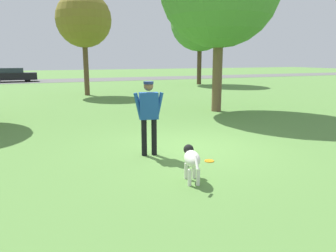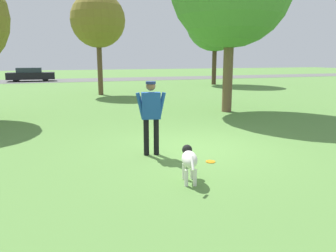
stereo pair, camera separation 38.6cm
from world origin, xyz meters
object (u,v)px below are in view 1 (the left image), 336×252
(parked_car_black, at_px, (12,75))
(frisbee, at_px, (209,161))
(person, at_px, (149,112))
(dog, at_px, (192,159))
(tree_far_right, at_px, (200,21))
(tree_mid_center, at_px, (84,20))

(parked_car_black, bearing_deg, frisbee, -79.23)
(person, relative_size, dog, 1.81)
(person, relative_size, parked_car_black, 0.39)
(dog, xyz_separation_m, parked_car_black, (-4.35, 30.43, 0.23))
(person, relative_size, frisbee, 8.14)
(tree_far_right, height_order, parked_car_black, tree_far_right)
(person, height_order, frisbee, person)
(dog, bearing_deg, frisbee, -29.47)
(dog, xyz_separation_m, tree_far_right, (11.18, 20.78, 4.98))
(tree_mid_center, xyz_separation_m, tree_far_right, (10.62, 5.03, 0.86))
(frisbee, distance_m, parked_car_black, 29.98)
(dog, bearing_deg, tree_mid_center, 13.45)
(person, relative_size, tree_mid_center, 0.28)
(frisbee, bearing_deg, dog, -134.94)
(person, height_order, parked_car_black, person)
(tree_mid_center, height_order, tree_far_right, tree_far_right)
(dog, distance_m, frisbee, 1.37)
(tree_mid_center, bearing_deg, dog, -92.02)
(tree_mid_center, relative_size, tree_far_right, 0.78)
(dog, distance_m, tree_mid_center, 16.29)
(person, distance_m, dog, 2.02)
(person, bearing_deg, frisbee, -31.25)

